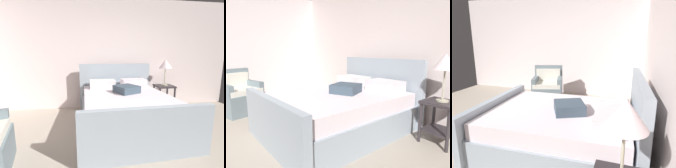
# 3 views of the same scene
# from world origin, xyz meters

# --- Properties ---
(ground_plane) EXTENTS (5.96, 5.30, 0.02)m
(ground_plane) POSITION_xyz_m (0.00, 0.00, -0.01)
(ground_plane) COLOR #AEA090
(wall_back) EXTENTS (6.08, 0.12, 2.74)m
(wall_back) POSITION_xyz_m (0.00, 2.71, 1.37)
(wall_back) COLOR silver
(wall_back) RESTS_ON ground
(wall_side_left) EXTENTS (0.12, 5.42, 2.74)m
(wall_side_left) POSITION_xyz_m (-3.04, 0.00, 1.37)
(wall_side_left) COLOR silver
(wall_side_left) RESTS_ON ground
(bed) EXTENTS (1.84, 2.28, 1.14)m
(bed) POSITION_xyz_m (-0.08, 1.46, 0.35)
(bed) COLOR #98A5B1
(bed) RESTS_ON ground
(table_lamp_right) EXTENTS (0.32, 0.32, 0.65)m
(table_lamp_right) POSITION_xyz_m (1.11, 2.30, 1.13)
(table_lamp_right) COLOR #B7B293
(table_lamp_right) RESTS_ON nightstand_right
(armchair) EXTENTS (0.90, 0.90, 0.90)m
(armchair) POSITION_xyz_m (-2.09, 0.36, 0.35)
(armchair) COLOR slate
(armchair) RESTS_ON ground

